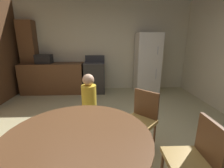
% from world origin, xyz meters
% --- Properties ---
extents(ground_plane, '(14.00, 14.00, 0.00)m').
position_xyz_m(ground_plane, '(0.00, 0.00, 0.00)').
color(ground_plane, tan).
extents(wall_back, '(5.52, 0.12, 2.70)m').
position_xyz_m(wall_back, '(0.00, 3.05, 1.35)').
color(wall_back, beige).
rests_on(wall_back, ground).
extents(kitchen_counter, '(1.81, 0.60, 0.90)m').
position_xyz_m(kitchen_counter, '(-1.56, 2.65, 0.45)').
color(kitchen_counter, brown).
rests_on(kitchen_counter, ground).
extents(pantry_column, '(0.44, 0.36, 2.10)m').
position_xyz_m(pantry_column, '(-2.24, 2.83, 1.05)').
color(pantry_column, brown).
rests_on(pantry_column, ground).
extents(oven_range, '(0.60, 0.60, 1.10)m').
position_xyz_m(oven_range, '(-0.30, 2.66, 0.47)').
color(oven_range, '#2D2B28').
rests_on(oven_range, ground).
extents(refrigerator, '(0.68, 0.68, 1.76)m').
position_xyz_m(refrigerator, '(1.27, 2.60, 0.88)').
color(refrigerator, silver).
rests_on(refrigerator, ground).
extents(microwave, '(0.44, 0.32, 0.26)m').
position_xyz_m(microwave, '(-1.77, 2.65, 1.03)').
color(microwave, black).
rests_on(microwave, kitchen_counter).
extents(dining_table, '(1.31, 1.31, 0.76)m').
position_xyz_m(dining_table, '(-0.24, -0.79, 0.61)').
color(dining_table, brown).
rests_on(dining_table, ground).
extents(chair_northeast, '(0.57, 0.57, 0.87)m').
position_xyz_m(chair_northeast, '(0.52, -0.01, 0.50)').
color(chair_northeast, brown).
rests_on(chair_northeast, ground).
extents(chair_east, '(0.40, 0.40, 0.87)m').
position_xyz_m(chair_east, '(0.85, -0.81, 0.50)').
color(chair_east, brown).
rests_on(chair_east, ground).
extents(person_child, '(0.22, 0.22, 1.09)m').
position_xyz_m(person_child, '(-0.24, 0.21, 0.58)').
color(person_child, '#3D4C84').
rests_on(person_child, ground).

